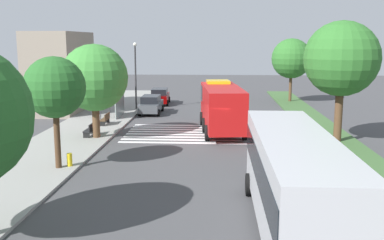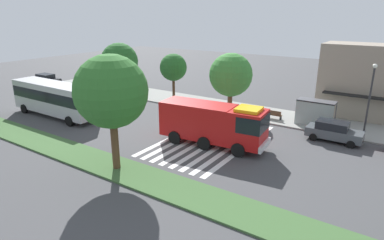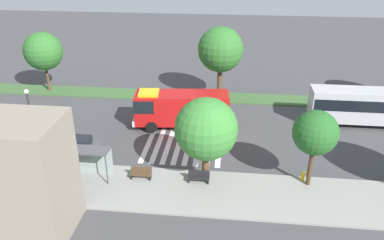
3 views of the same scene
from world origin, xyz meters
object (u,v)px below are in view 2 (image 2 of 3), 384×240
object	(u,v)px
parked_car_west	(46,79)
sidewalk_tree_center	(231,75)
transit_bus	(54,97)
bench_west_of_shelter	(236,108)
parked_car_mid	(334,131)
sidewalk_tree_west	(173,68)
median_tree_west	(111,92)
bench_near_shelter	(274,114)
fire_hydrant	(173,101)
fire_truck	(216,123)
sidewalk_tree_far_west	(119,62)
bus_stop_shelter	(315,108)
street_lamp	(370,96)

from	to	relation	value
parked_car_west	sidewalk_tree_center	bearing A→B (deg)	2.83
transit_bus	bench_west_of_shelter	size ratio (longest dim) A/B	7.00
parked_car_mid	sidewalk_tree_west	xyz separation A→B (m)	(-18.81, 2.20, 3.52)
median_tree_west	bench_near_shelter	bearing A→B (deg)	73.37
parked_car_mid	transit_bus	xyz separation A→B (m)	(-26.14, -8.94, 1.23)
sidewalk_tree_center	fire_hydrant	bearing A→B (deg)	-176.08
fire_truck	sidewalk_tree_center	world-z (taller)	sidewalk_tree_center
fire_truck	parked_car_west	xyz separation A→B (m)	(-33.49, 6.52, -1.13)
fire_hydrant	sidewalk_tree_west	bearing A→B (deg)	121.96
transit_bus	sidewalk_tree_far_west	xyz separation A→B (m)	(-1.59, 11.14, 2.29)
transit_bus	bus_stop_shelter	xyz separation A→B (m)	(23.77, 11.73, -0.23)
street_lamp	median_tree_west	size ratio (longest dim) A/B	0.81
fire_truck	fire_hydrant	xyz separation A→B (m)	(-10.57, 8.22, -1.51)
bus_stop_shelter	parked_car_mid	bearing A→B (deg)	-49.58
bench_west_of_shelter	sidewalk_tree_far_west	xyz separation A→B (m)	(-16.97, -0.57, 3.82)
sidewalk_tree_center	bench_near_shelter	bearing A→B (deg)	6.77
bus_stop_shelter	sidewalk_tree_center	distance (m)	9.16
fire_truck	fire_hydrant	bearing A→B (deg)	136.56
street_lamp	fire_hydrant	bearing A→B (deg)	-179.72
fire_truck	sidewalk_tree_west	size ratio (longest dim) A/B	1.56
parked_car_west	bus_stop_shelter	size ratio (longest dim) A/B	1.34
fire_truck	bench_west_of_shelter	bearing A→B (deg)	101.33
fire_hydrant	fire_truck	bearing A→B (deg)	-37.87
fire_truck	street_lamp	size ratio (longest dim) A/B	1.42
fire_truck	sidewalk_tree_west	distance (m)	14.15
sidewalk_tree_far_west	bus_stop_shelter	bearing A→B (deg)	1.33
bench_west_of_shelter	sidewalk_tree_west	size ratio (longest dim) A/B	0.27
bench_west_of_shelter	fire_truck	bearing A→B (deg)	-73.11
street_lamp	sidewalk_tree_west	bearing A→B (deg)	178.91
parked_car_mid	street_lamp	distance (m)	4.13
street_lamp	sidewalk_tree_center	size ratio (longest dim) A/B	1.00
sidewalk_tree_far_west	street_lamp	bearing A→B (deg)	-0.77
fire_truck	bench_near_shelter	xyz separation A→B (m)	(1.56, 9.29, -1.41)
parked_car_west	bench_west_of_shelter	xyz separation A→B (m)	(30.66, 2.77, -0.29)
sidewalk_tree_far_west	bench_west_of_shelter	bearing A→B (deg)	1.93
transit_bus	street_lamp	size ratio (longest dim) A/B	1.73
bus_stop_shelter	sidewalk_tree_west	bearing A→B (deg)	-177.95
transit_bus	bench_west_of_shelter	bearing A→B (deg)	-142.74
sidewalk_tree_center	median_tree_west	world-z (taller)	median_tree_west
bench_near_shelter	bench_west_of_shelter	size ratio (longest dim) A/B	1.00
transit_bus	fire_hydrant	bearing A→B (deg)	-125.69
fire_truck	sidewalk_tree_west	bearing A→B (deg)	135.73
parked_car_west	fire_hydrant	xyz separation A→B (m)	(22.92, 1.70, -0.39)
transit_bus	sidewalk_tree_far_west	distance (m)	11.49
parked_car_mid	sidewalk_tree_far_west	xyz separation A→B (m)	(-27.73, 2.20, 3.52)
street_lamp	bus_stop_shelter	bearing A→B (deg)	167.59
fire_hydrant	sidewalk_tree_center	bearing A→B (deg)	3.92
bench_near_shelter	sidewalk_tree_west	size ratio (longest dim) A/B	0.27
bench_west_of_shelter	fire_hydrant	distance (m)	7.82
sidewalk_tree_far_west	sidewalk_tree_center	distance (m)	16.53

